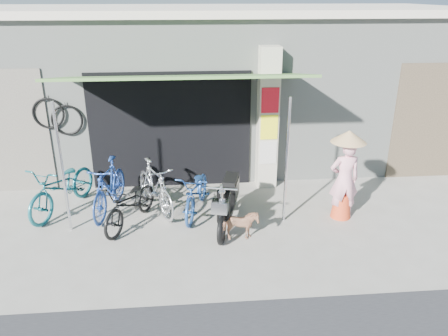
{
  "coord_description": "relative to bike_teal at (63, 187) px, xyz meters",
  "views": [
    {
      "loc": [
        -0.84,
        -6.37,
        3.98
      ],
      "look_at": [
        -0.2,
        1.0,
        1.0
      ],
      "focal_mm": 35.0,
      "sensor_mm": 36.0,
      "label": 1
    }
  ],
  "objects": [
    {
      "name": "ground",
      "position": [
        3.28,
        -1.53,
        -0.5
      ],
      "size": [
        80.0,
        80.0,
        0.0
      ],
      "primitive_type": "plane",
      "color": "gray",
      "rests_on": "ground"
    },
    {
      "name": "bicycle_shop",
      "position": [
        3.27,
        3.56,
        1.33
      ],
      "size": [
        12.3,
        5.3,
        3.66
      ],
      "color": "#949992",
      "rests_on": "ground"
    },
    {
      "name": "shop_pillar",
      "position": [
        4.13,
        0.92,
        0.99
      ],
      "size": [
        0.42,
        0.44,
        3.0
      ],
      "color": "#BDB7A2",
      "rests_on": "ground"
    },
    {
      "name": "awning",
      "position": [
        2.37,
        0.1,
        2.01
      ],
      "size": [
        4.6,
        1.88,
        2.72
      ],
      "color": "#426C31",
      "rests_on": "ground"
    },
    {
      "name": "bike_teal",
      "position": [
        0.0,
        0.0,
        0.0
      ],
      "size": [
        1.36,
        2.03,
        1.01
      ],
      "primitive_type": "imported",
      "rotation": [
        0.0,
        0.0,
        -0.4
      ],
      "color": "#175F68",
      "rests_on": "ground"
    },
    {
      "name": "bike_blue",
      "position": [
        0.9,
        -0.12,
        0.01
      ],
      "size": [
        0.8,
        1.79,
        1.04
      ],
      "primitive_type": "imported",
      "rotation": [
        0.0,
        0.0,
        -0.19
      ],
      "color": "#214397",
      "rests_on": "ground"
    },
    {
      "name": "bike_black",
      "position": [
        1.37,
        -0.69,
        -0.07
      ],
      "size": [
        1.22,
        1.72,
        0.86
      ],
      "primitive_type": "imported",
      "rotation": [
        0.0,
        0.0,
        -0.44
      ],
      "color": "black",
      "rests_on": "ground"
    },
    {
      "name": "bike_silver",
      "position": [
        1.77,
        -0.15,
        -0.0
      ],
      "size": [
        1.16,
        1.72,
        1.01
      ],
      "primitive_type": "imported",
      "rotation": [
        0.0,
        0.0,
        0.45
      ],
      "color": "silver",
      "rests_on": "ground"
    },
    {
      "name": "bike_navy",
      "position": [
        2.58,
        -0.32,
        -0.06
      ],
      "size": [
        0.98,
        1.77,
        0.88
      ],
      "primitive_type": "imported",
      "rotation": [
        0.0,
        0.0,
        -0.25
      ],
      "color": "navy",
      "rests_on": "ground"
    },
    {
      "name": "street_dog",
      "position": [
        3.27,
        -1.39,
        -0.23
      ],
      "size": [
        0.65,
        0.3,
        0.55
      ],
      "primitive_type": "imported",
      "rotation": [
        0.0,
        0.0,
        1.56
      ],
      "color": "tan",
      "rests_on": "ground"
    },
    {
      "name": "moped",
      "position": [
        3.12,
        -0.82,
        -0.04
      ],
      "size": [
        0.69,
        1.79,
        1.03
      ],
      "rotation": [
        0.0,
        0.0,
        -0.25
      ],
      "color": "black",
      "rests_on": "ground"
    },
    {
      "name": "nun",
      "position": [
        5.29,
        -0.73,
        0.35
      ],
      "size": [
        0.64,
        0.64,
        1.72
      ],
      "rotation": [
        0.0,
        0.0,
        3.15
      ],
      "color": "pink",
      "rests_on": "ground"
    }
  ]
}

